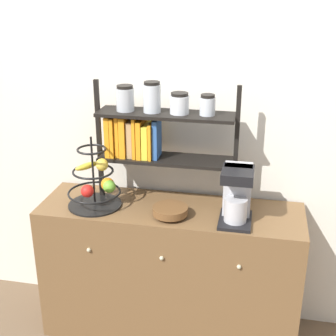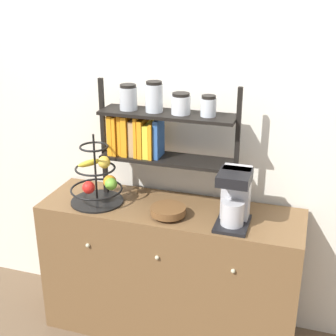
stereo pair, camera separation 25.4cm
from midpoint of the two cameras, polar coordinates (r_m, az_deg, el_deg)
wall_back at (r=2.72m, az=4.69°, el=6.30°), size 7.00×0.05×2.60m
sideboard at (r=2.85m, az=2.86°, el=-12.50°), size 1.49×0.47×0.83m
coffee_maker at (r=2.46m, az=11.08°, el=-3.54°), size 0.17×0.23×0.30m
fruit_stand at (r=2.67m, az=-5.81°, el=-1.70°), size 0.30×0.30×0.41m
wooden_bowl at (r=2.54m, az=2.90°, el=-5.32°), size 0.19×0.19×0.06m
shelf_hutch at (r=2.58m, az=0.87°, el=4.86°), size 0.80×0.20×0.70m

